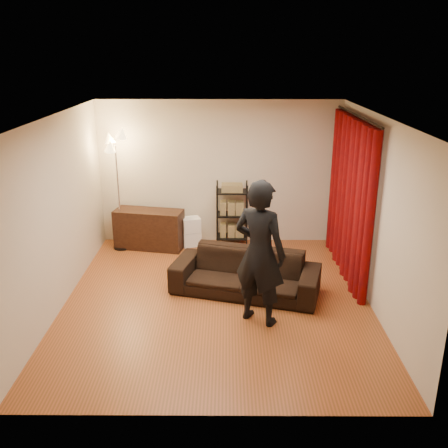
{
  "coord_description": "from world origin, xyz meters",
  "views": [
    {
      "loc": [
        0.14,
        -6.66,
        3.54
      ],
      "look_at": [
        0.1,
        0.3,
        1.1
      ],
      "focal_mm": 40.0,
      "sensor_mm": 36.0,
      "label": 1
    }
  ],
  "objects_px": {
    "storage_boxes": "(191,232)",
    "media_cabinet": "(149,229)",
    "wire_shelf": "(232,214)",
    "person": "(260,253)",
    "sofa": "(245,273)",
    "floor_lamp": "(118,192)"
  },
  "relations": [
    {
      "from": "person",
      "to": "media_cabinet",
      "type": "distance_m",
      "value": 3.34
    },
    {
      "from": "person",
      "to": "wire_shelf",
      "type": "height_order",
      "value": "person"
    },
    {
      "from": "wire_shelf",
      "to": "person",
      "type": "bearing_deg",
      "value": -72.41
    },
    {
      "from": "media_cabinet",
      "to": "floor_lamp",
      "type": "distance_m",
      "value": 0.89
    },
    {
      "from": "sofa",
      "to": "media_cabinet",
      "type": "bearing_deg",
      "value": 149.02
    },
    {
      "from": "floor_lamp",
      "to": "sofa",
      "type": "bearing_deg",
      "value": -38.69
    },
    {
      "from": "person",
      "to": "wire_shelf",
      "type": "relative_size",
      "value": 1.64
    },
    {
      "from": "sofa",
      "to": "person",
      "type": "relative_size",
      "value": 1.11
    },
    {
      "from": "floor_lamp",
      "to": "person",
      "type": "bearing_deg",
      "value": -47.67
    },
    {
      "from": "floor_lamp",
      "to": "media_cabinet",
      "type": "bearing_deg",
      "value": 3.38
    },
    {
      "from": "media_cabinet",
      "to": "wire_shelf",
      "type": "xyz_separation_m",
      "value": [
        1.55,
        0.15,
        0.24
      ]
    },
    {
      "from": "media_cabinet",
      "to": "person",
      "type": "bearing_deg",
      "value": -43.61
    },
    {
      "from": "person",
      "to": "wire_shelf",
      "type": "xyz_separation_m",
      "value": [
        -0.34,
        2.82,
        -0.39
      ]
    },
    {
      "from": "sofa",
      "to": "floor_lamp",
      "type": "distance_m",
      "value": 2.99
    },
    {
      "from": "storage_boxes",
      "to": "media_cabinet",
      "type": "bearing_deg",
      "value": -172.82
    },
    {
      "from": "media_cabinet",
      "to": "wire_shelf",
      "type": "height_order",
      "value": "wire_shelf"
    },
    {
      "from": "person",
      "to": "floor_lamp",
      "type": "height_order",
      "value": "floor_lamp"
    },
    {
      "from": "storage_boxes",
      "to": "floor_lamp",
      "type": "relative_size",
      "value": 0.26
    },
    {
      "from": "person",
      "to": "storage_boxes",
      "type": "relative_size",
      "value": 3.57
    },
    {
      "from": "storage_boxes",
      "to": "floor_lamp",
      "type": "height_order",
      "value": "floor_lamp"
    },
    {
      "from": "sofa",
      "to": "wire_shelf",
      "type": "bearing_deg",
      "value": 111.1
    },
    {
      "from": "person",
      "to": "floor_lamp",
      "type": "xyz_separation_m",
      "value": [
        -2.41,
        2.65,
        0.08
      ]
    }
  ]
}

